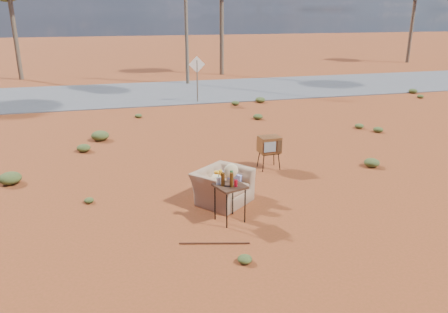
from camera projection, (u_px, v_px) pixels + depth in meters
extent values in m
plane|color=maroon|center=(238.00, 211.00, 9.71)|extent=(140.00, 140.00, 0.00)
cube|color=#565659|center=(159.00, 92.00, 23.45)|extent=(140.00, 7.00, 0.04)
imported|color=#8F6A4E|center=(223.00, 181.00, 9.98)|extent=(1.42, 1.36, 1.05)
ellipsoid|color=#D5B982|center=(219.00, 178.00, 9.94)|extent=(0.38, 0.38, 0.22)
ellipsoid|color=#D5B982|center=(231.00, 171.00, 9.81)|extent=(0.33, 0.17, 0.33)
cube|color=navy|center=(233.00, 182.00, 10.53)|extent=(0.88, 0.92, 0.61)
cube|color=black|center=(269.00, 153.00, 12.15)|extent=(0.53, 0.42, 0.03)
cylinder|color=black|center=(263.00, 163.00, 11.99)|extent=(0.03, 0.03, 0.47)
cylinder|color=black|center=(279.00, 162.00, 12.13)|extent=(0.03, 0.03, 0.47)
cylinder|color=black|center=(258.00, 159.00, 12.33)|extent=(0.03, 0.03, 0.47)
cylinder|color=black|center=(274.00, 158.00, 12.46)|extent=(0.03, 0.03, 0.47)
cube|color=brown|center=(269.00, 144.00, 12.08)|extent=(0.60, 0.48, 0.45)
cube|color=gray|center=(270.00, 147.00, 11.84)|extent=(0.35, 0.04, 0.28)
cube|color=#472D19|center=(279.00, 146.00, 11.92)|extent=(0.13, 0.03, 0.32)
cube|color=#371F14|center=(230.00, 186.00, 8.99)|extent=(0.72, 0.72, 0.05)
cylinder|color=black|center=(227.00, 210.00, 8.82)|extent=(0.03, 0.03, 0.79)
cylinder|color=black|center=(245.00, 205.00, 9.06)|extent=(0.03, 0.03, 0.79)
cylinder|color=black|center=(215.00, 202.00, 9.18)|extent=(0.03, 0.03, 0.79)
cylinder|color=black|center=(233.00, 198.00, 9.42)|extent=(0.03, 0.03, 0.79)
cylinder|color=#44260B|center=(223.00, 179.00, 8.91)|extent=(0.08, 0.08, 0.29)
cylinder|color=#44260B|center=(232.00, 180.00, 8.85)|extent=(0.07, 0.07, 0.32)
cylinder|color=#245524|center=(231.00, 176.00, 9.09)|extent=(0.07, 0.07, 0.27)
cylinder|color=red|center=(236.00, 183.00, 8.91)|extent=(0.07, 0.07, 0.15)
cylinder|color=silver|center=(219.00, 181.00, 9.01)|extent=(0.09, 0.09, 0.16)
ellipsoid|color=#F2A819|center=(219.00, 173.00, 8.95)|extent=(0.18, 0.18, 0.14)
cylinder|color=#512315|center=(214.00, 243.00, 8.32)|extent=(1.32, 0.36, 0.04)
cylinder|color=brown|center=(197.00, 82.00, 20.75)|extent=(0.06, 0.06, 2.00)
cube|color=silver|center=(197.00, 64.00, 20.49)|extent=(0.78, 0.04, 0.78)
cylinder|color=brown|center=(14.00, 31.00, 27.01)|extent=(0.28, 0.28, 6.00)
cylinder|color=brown|center=(222.00, 21.00, 29.04)|extent=(0.28, 0.28, 7.00)
cylinder|color=brown|center=(412.00, 22.00, 35.94)|extent=(0.28, 0.28, 6.50)
cylinder|color=brown|center=(186.00, 14.00, 24.95)|extent=(0.20, 0.20, 8.00)
ellipsoid|color=#475525|center=(10.00, 178.00, 11.17)|extent=(0.56, 0.56, 0.31)
ellipsoid|color=#475525|center=(372.00, 163.00, 12.40)|extent=(0.44, 0.44, 0.24)
ellipsoid|color=#475525|center=(100.00, 136.00, 14.90)|extent=(0.60, 0.60, 0.33)
ellipsoid|color=#475525|center=(378.00, 130.00, 15.89)|extent=(0.36, 0.36, 0.20)
ellipsoid|color=#475525|center=(258.00, 117.00, 17.77)|extent=(0.40, 0.40, 0.22)
ellipsoid|color=#475525|center=(138.00, 116.00, 18.03)|extent=(0.30, 0.30, 0.17)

